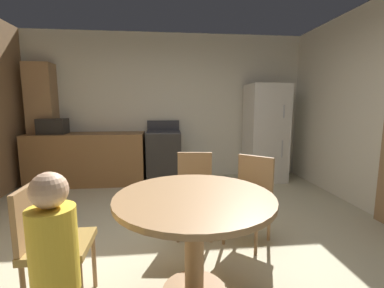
{
  "coord_description": "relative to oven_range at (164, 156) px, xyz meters",
  "views": [
    {
      "loc": [
        -0.08,
        -2.28,
        1.39
      ],
      "look_at": [
        0.24,
        0.69,
        0.95
      ],
      "focal_mm": 24.76,
      "sensor_mm": 36.0,
      "label": 1
    }
  ],
  "objects": [
    {
      "name": "ground_plane",
      "position": [
        0.09,
        -2.47,
        -0.47
      ],
      "size": [
        14.0,
        14.0,
        0.0
      ],
      "primitive_type": "plane",
      "color": "beige"
    },
    {
      "name": "wall_back",
      "position": [
        0.09,
        0.4,
        0.88
      ],
      "size": [
        5.42,
        0.12,
        2.7
      ],
      "primitive_type": "cube",
      "color": "silver",
      "rests_on": "ground"
    },
    {
      "name": "kitchen_counter",
      "position": [
        -1.34,
        -0.0,
        -0.02
      ],
      "size": [
        1.97,
        0.6,
        0.9
      ],
      "primitive_type": "cube",
      "color": "olive",
      "rests_on": "ground"
    },
    {
      "name": "pantry_column",
      "position": [
        -2.1,
        0.18,
        0.58
      ],
      "size": [
        0.44,
        0.36,
        2.1
      ],
      "primitive_type": "cube",
      "color": "#9E754C",
      "rests_on": "ground"
    },
    {
      "name": "oven_range",
      "position": [
        0.0,
        0.0,
        0.0
      ],
      "size": [
        0.6,
        0.6,
        1.1
      ],
      "color": "#2D2B28",
      "rests_on": "ground"
    },
    {
      "name": "refrigerator",
      "position": [
        1.87,
        -0.05,
        0.41
      ],
      "size": [
        0.68,
        0.68,
        1.76
      ],
      "color": "silver",
      "rests_on": "ground"
    },
    {
      "name": "microwave",
      "position": [
        -1.88,
        -0.0,
        0.56
      ],
      "size": [
        0.44,
        0.32,
        0.26
      ],
      "primitive_type": "cube",
      "color": "black",
      "rests_on": "kitchen_counter"
    },
    {
      "name": "dining_table",
      "position": [
        0.22,
        -2.97,
        0.13
      ],
      "size": [
        1.13,
        1.13,
        0.76
      ],
      "color": "#9E754C",
      "rests_on": "ground"
    },
    {
      "name": "chair_north",
      "position": [
        0.33,
        -1.99,
        0.03
      ],
      "size": [
        0.44,
        0.44,
        0.87
      ],
      "rotation": [
        0.0,
        0.0,
        4.59
      ],
      "color": "#9E754C",
      "rests_on": "ground"
    },
    {
      "name": "chair_west",
      "position": [
        -0.77,
        -2.98,
        0.03
      ],
      "size": [
        0.41,
        0.41,
        0.87
      ],
      "rotation": [
        0.0,
        0.0,
        6.3
      ],
      "color": "#9E754C",
      "rests_on": "ground"
    },
    {
      "name": "chair_northeast",
      "position": [
        0.88,
        -2.23,
        0.03
      ],
      "size": [
        0.56,
        0.56,
        0.87
      ],
      "rotation": [
        0.0,
        0.0,
        3.98
      ],
      "color": "#9E754C",
      "rests_on": "ground"
    },
    {
      "name": "person_child",
      "position": [
        -0.52,
        -3.52,
        0.11
      ],
      "size": [
        0.31,
        0.31,
        1.09
      ],
      "rotation": [
        0.0,
        0.0,
        6.92
      ],
      "color": "#665B51",
      "rests_on": "ground"
    }
  ]
}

